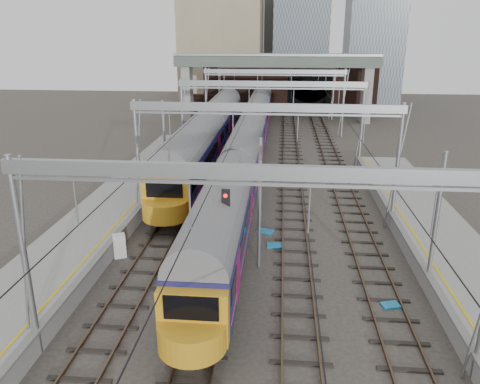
# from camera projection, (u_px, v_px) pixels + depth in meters

# --- Properties ---
(ground) EXTENTS (160.00, 160.00, 0.00)m
(ground) POSITION_uv_depth(u_px,v_px,m) (257.00, 284.00, 23.32)
(ground) COLOR #38332D
(ground) RESTS_ON ground
(platform_left) EXTENTS (4.32, 55.00, 1.12)m
(platform_left) POSITION_uv_depth(u_px,v_px,m) (79.00, 245.00, 26.36)
(platform_left) COLOR gray
(platform_left) RESTS_ON ground
(tracks) EXTENTS (14.40, 80.00, 0.22)m
(tracks) POSITION_uv_depth(u_px,v_px,m) (267.00, 189.00, 37.46)
(tracks) COLOR #4C3828
(tracks) RESTS_ON ground
(overhead_line) EXTENTS (16.80, 80.00, 8.00)m
(overhead_line) POSITION_uv_depth(u_px,v_px,m) (271.00, 96.00, 41.46)
(overhead_line) COLOR gray
(overhead_line) RESTS_ON ground
(retaining_wall) EXTENTS (28.00, 2.75, 9.00)m
(retaining_wall) POSITION_uv_depth(u_px,v_px,m) (285.00, 86.00, 70.77)
(retaining_wall) COLOR black
(retaining_wall) RESTS_ON ground
(overbridge) EXTENTS (28.00, 3.00, 9.25)m
(overbridge) POSITION_uv_depth(u_px,v_px,m) (276.00, 68.00, 64.35)
(overbridge) COLOR gray
(overbridge) RESTS_ON ground
(city_skyline) EXTENTS (37.50, 27.50, 60.00)m
(city_skyline) POSITION_uv_depth(u_px,v_px,m) (295.00, 3.00, 84.03)
(city_skyline) COLOR tan
(city_skyline) RESTS_ON ground
(train_main) EXTENTS (2.71, 62.71, 4.69)m
(train_main) POSITION_uv_depth(u_px,v_px,m) (251.00, 134.00, 46.16)
(train_main) COLOR black
(train_main) RESTS_ON ground
(train_second) EXTENTS (3.07, 35.53, 5.20)m
(train_second) POSITION_uv_depth(u_px,v_px,m) (209.00, 134.00, 45.25)
(train_second) COLOR black
(train_second) RESTS_ON ground
(signal_near_left) EXTENTS (0.34, 0.46, 4.72)m
(signal_near_left) POSITION_uv_depth(u_px,v_px,m) (220.00, 203.00, 25.74)
(signal_near_left) COLOR black
(signal_near_left) RESTS_ON ground
(signal_near_centre) EXTENTS (0.38, 0.48, 5.24)m
(signal_near_centre) POSITION_uv_depth(u_px,v_px,m) (226.00, 229.00, 21.70)
(signal_near_centre) COLOR black
(signal_near_centre) RESTS_ON ground
(relay_cabinet) EXTENTS (0.83, 0.78, 1.33)m
(relay_cabinet) POSITION_uv_depth(u_px,v_px,m) (119.00, 246.00, 26.00)
(relay_cabinet) COLOR silver
(relay_cabinet) RESTS_ON ground
(equip_cover_a) EXTENTS (1.12, 0.96, 0.11)m
(equip_cover_a) POSITION_uv_depth(u_px,v_px,m) (266.00, 231.00, 29.42)
(equip_cover_a) COLOR #1775B2
(equip_cover_a) RESTS_ON ground
(equip_cover_b) EXTENTS (0.97, 0.69, 0.11)m
(equip_cover_b) POSITION_uv_depth(u_px,v_px,m) (275.00, 246.00, 27.44)
(equip_cover_b) COLOR #1775B2
(equip_cover_b) RESTS_ON ground
(equip_cover_c) EXTENTS (0.94, 0.77, 0.10)m
(equip_cover_c) POSITION_uv_depth(u_px,v_px,m) (390.00, 305.00, 21.45)
(equip_cover_c) COLOR #1775B2
(equip_cover_c) RESTS_ON ground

